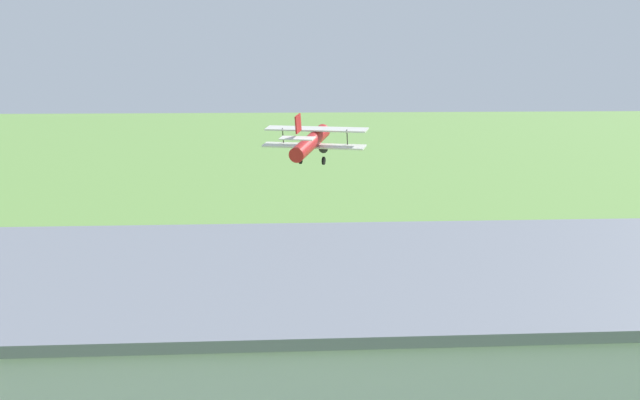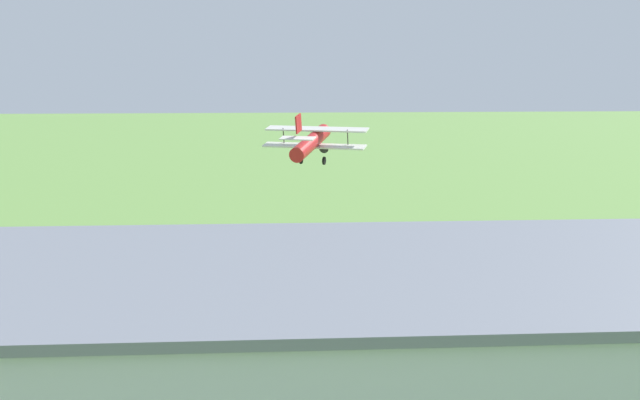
{
  "view_description": "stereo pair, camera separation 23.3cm",
  "coord_description": "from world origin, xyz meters",
  "px_view_note": "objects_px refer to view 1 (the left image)",
  "views": [
    {
      "loc": [
        6.15,
        56.93,
        13.67
      ],
      "look_at": [
        2.0,
        7.09,
        5.13
      ],
      "focal_mm": 42.2,
      "sensor_mm": 36.0,
      "label": 1
    },
    {
      "loc": [
        5.92,
        56.95,
        13.67
      ],
      "look_at": [
        2.0,
        7.09,
        5.13
      ],
      "focal_mm": 42.2,
      "sensor_mm": 36.0,
      "label": 2
    }
  ],
  "objects_px": {
    "biplane": "(311,142)",
    "person_beside_truck": "(529,281)",
    "car_green": "(622,285)",
    "person_near_hangar_door": "(610,269)",
    "hangar": "(372,346)"
  },
  "relations": [
    {
      "from": "hangar",
      "to": "person_near_hangar_door",
      "type": "relative_size",
      "value": 25.93
    },
    {
      "from": "person_beside_truck",
      "to": "person_near_hangar_door",
      "type": "bearing_deg",
      "value": -159.32
    },
    {
      "from": "car_green",
      "to": "person_near_hangar_door",
      "type": "relative_size",
      "value": 2.97
    },
    {
      "from": "biplane",
      "to": "person_beside_truck",
      "type": "height_order",
      "value": "biplane"
    },
    {
      "from": "biplane",
      "to": "person_near_hangar_door",
      "type": "bearing_deg",
      "value": 148.9
    },
    {
      "from": "biplane",
      "to": "person_near_hangar_door",
      "type": "distance_m",
      "value": 23.54
    },
    {
      "from": "hangar",
      "to": "biplane",
      "type": "relative_size",
      "value": 4.76
    },
    {
      "from": "hangar",
      "to": "person_near_hangar_door",
      "type": "distance_m",
      "value": 27.37
    },
    {
      "from": "hangar",
      "to": "person_beside_truck",
      "type": "relative_size",
      "value": 25.97
    },
    {
      "from": "hangar",
      "to": "person_near_hangar_door",
      "type": "xyz_separation_m",
      "value": [
        -19.01,
        -19.53,
        -2.52
      ]
    },
    {
      "from": "biplane",
      "to": "car_green",
      "type": "distance_m",
      "value": 24.91
    },
    {
      "from": "biplane",
      "to": "car_green",
      "type": "relative_size",
      "value": 1.84
    },
    {
      "from": "hangar",
      "to": "person_beside_truck",
      "type": "height_order",
      "value": "hangar"
    },
    {
      "from": "biplane",
      "to": "person_beside_truck",
      "type": "bearing_deg",
      "value": 132.28
    },
    {
      "from": "car_green",
      "to": "biplane",
      "type": "bearing_deg",
      "value": -41.21
    }
  ]
}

